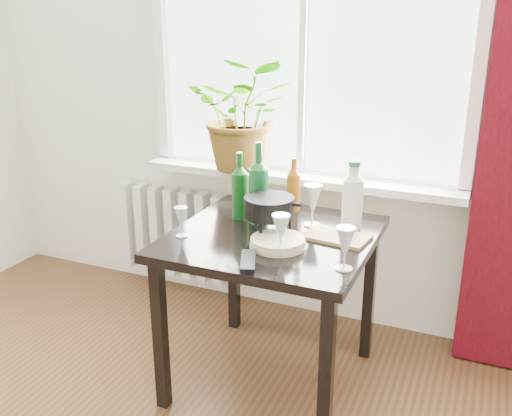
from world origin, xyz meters
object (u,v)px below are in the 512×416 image
at_px(potted_plant, 244,114).
at_px(tv_remote, 248,261).
at_px(cutting_board, 337,237).
at_px(wineglass_front_right, 281,234).
at_px(table, 273,253).
at_px(bottle_amber, 294,184).
at_px(wineglass_back_center, 312,205).
at_px(wineglass_back_left, 255,192).
at_px(fondue_pot, 269,216).
at_px(wine_bottle_right, 259,182).
at_px(wineglass_front_left, 181,222).
at_px(radiator, 180,233).
at_px(cleaning_bottle, 353,194).
at_px(plate_stack, 278,242).
at_px(wineglass_far_right, 345,248).
at_px(wine_bottle_left, 240,185).

distance_m(potted_plant, tv_remote, 1.07).
bearing_deg(cutting_board, wineglass_front_right, -122.83).
xyz_separation_m(table, bottle_amber, (-0.02, 0.32, 0.22)).
relative_size(potted_plant, wineglass_back_center, 3.02).
height_order(wineglass_back_left, fondue_pot, wineglass_back_left).
bearing_deg(wine_bottle_right, wineglass_back_left, 118.84).
relative_size(wineglass_back_left, cutting_board, 0.71).
xyz_separation_m(bottle_amber, wineglass_front_left, (-0.32, -0.51, -0.06)).
height_order(radiator, fondue_pot, fondue_pot).
relative_size(cleaning_bottle, plate_stack, 1.36).
relative_size(potted_plant, fondue_pot, 2.38).
height_order(wineglass_far_right, wineglass_back_left, wineglass_back_left).
distance_m(wineglass_far_right, wineglass_back_center, 0.47).
bearing_deg(wineglass_front_left, wine_bottle_left, 67.01).
relative_size(wine_bottle_right, plate_stack, 1.64).
distance_m(wineglass_front_left, tv_remote, 0.40).
bearing_deg(wineglass_front_right, fondue_pot, 123.99).
distance_m(potted_plant, plate_stack, 0.93).
relative_size(radiator, wineglass_front_right, 4.72).
xyz_separation_m(wineglass_far_right, fondue_pot, (-0.39, 0.22, -0.00)).
distance_m(wineglass_front_right, wineglass_front_left, 0.46).
height_order(bottle_amber, wineglass_back_left, bottle_amber).
height_order(cleaning_bottle, wineglass_far_right, cleaning_bottle).
bearing_deg(wineglass_front_right, radiator, 139.37).
bearing_deg(wineglass_back_center, bottle_amber, 132.63).
distance_m(wine_bottle_right, wineglass_front_left, 0.39).
xyz_separation_m(potted_plant, wineglass_front_left, (0.05, -0.76, -0.33)).
distance_m(plate_stack, tv_remote, 0.20).
distance_m(radiator, plate_stack, 1.25).
distance_m(radiator, wine_bottle_right, 1.06).
xyz_separation_m(wine_bottle_left, wineglass_front_right, (0.32, -0.32, -0.07)).
bearing_deg(fondue_pot, bottle_amber, 71.32).
bearing_deg(plate_stack, wineglass_far_right, -18.76).
bearing_deg(wineglass_back_left, wine_bottle_left, -100.61).
distance_m(radiator, wineglass_back_left, 0.88).
bearing_deg(cleaning_bottle, wineglass_far_right, -79.13).
bearing_deg(potted_plant, wineglass_back_center, -38.33).
bearing_deg(wineglass_front_left, wineglass_back_left, 70.35).
height_order(wine_bottle_right, wineglass_back_left, wine_bottle_right).
bearing_deg(table, wineglass_back_left, 127.52).
bearing_deg(tv_remote, wine_bottle_right, 85.98).
bearing_deg(potted_plant, wine_bottle_left, -68.06).
bearing_deg(fondue_pot, wine_bottle_right, 110.41).
bearing_deg(cleaning_bottle, wineglass_back_left, 174.23).
xyz_separation_m(wineglass_far_right, cutting_board, (-0.11, 0.29, -0.08)).
distance_m(radiator, potted_plant, 0.89).
distance_m(table, plate_stack, 0.18).
xyz_separation_m(wineglass_far_right, tv_remote, (-0.35, -0.09, -0.08)).
distance_m(bottle_amber, cleaning_bottle, 0.34).
relative_size(potted_plant, plate_stack, 2.55).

